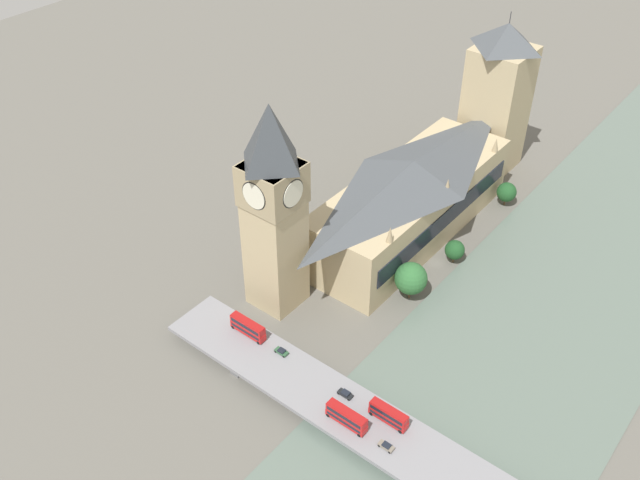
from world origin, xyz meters
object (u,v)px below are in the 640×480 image
(parliament_hall, at_px, (411,198))
(car_northbound_lead, at_px, (386,446))
(clock_tower, at_px, (273,206))
(double_decker_bus_rear, at_px, (248,327))
(double_decker_bus_mid, at_px, (347,417))
(road_bridge, at_px, (429,463))
(victoria_tower, at_px, (497,98))
(car_southbound_lead, at_px, (345,394))
(double_decker_bus_lead, at_px, (389,414))
(car_southbound_mid, at_px, (281,351))

(parliament_hall, relative_size, car_northbound_lead, 21.45)
(clock_tower, bearing_deg, parliament_hall, -103.21)
(double_decker_bus_rear, bearing_deg, double_decker_bus_mid, 169.47)
(clock_tower, distance_m, road_bridge, 78.06)
(victoria_tower, height_order, car_southbound_lead, victoria_tower)
(road_bridge, bearing_deg, car_northbound_lead, 18.16)
(double_decker_bus_rear, bearing_deg, car_northbound_lead, 172.07)
(clock_tower, xyz_separation_m, victoria_tower, (-12.36, -108.74, -6.60))
(double_decker_bus_lead, xyz_separation_m, car_southbound_mid, (35.34, -0.66, -1.87))
(double_decker_bus_lead, relative_size, car_southbound_mid, 2.74)
(car_southbound_mid, bearing_deg, parliament_hall, -85.35)
(victoria_tower, height_order, double_decker_bus_lead, victoria_tower)
(victoria_tower, distance_m, car_northbound_lead, 144.55)
(clock_tower, height_order, double_decker_bus_lead, clock_tower)
(victoria_tower, xyz_separation_m, double_decker_bus_lead, (-41.26, 128.56, -21.26))
(clock_tower, bearing_deg, double_decker_bus_mid, 149.78)
(road_bridge, xyz_separation_m, car_southbound_lead, (27.07, -3.31, 1.52))
(parliament_hall, height_order, road_bridge, parliament_hall)
(double_decker_bus_lead, distance_m, double_decker_bus_rear, 47.36)
(parliament_hall, distance_m, victoria_tower, 57.60)
(road_bridge, bearing_deg, parliament_hall, -54.07)
(clock_tower, xyz_separation_m, car_southbound_mid, (-18.28, 19.16, -29.74))
(double_decker_bus_rear, relative_size, car_northbound_lead, 2.91)
(parliament_hall, relative_size, double_decker_bus_mid, 7.48)
(car_northbound_lead, xyz_separation_m, car_southbound_lead, (17.07, -6.58, 0.01))
(victoria_tower, relative_size, car_southbound_lead, 14.79)
(road_bridge, xyz_separation_m, double_decker_bus_mid, (21.61, 3.51, 3.44))
(car_northbound_lead, bearing_deg, double_decker_bus_lead, -59.20)
(car_southbound_lead, bearing_deg, car_northbound_lead, 158.91)
(victoria_tower, bearing_deg, clock_tower, 83.52)
(double_decker_bus_rear, distance_m, car_southbound_mid, 12.19)
(clock_tower, bearing_deg, car_southbound_mid, 133.65)
(car_northbound_lead, bearing_deg, double_decker_bus_mid, 1.16)
(double_decker_bus_lead, height_order, car_northbound_lead, double_decker_bus_lead)
(road_bridge, height_order, double_decker_bus_rear, double_decker_bus_rear)
(victoria_tower, relative_size, double_decker_bus_lead, 5.77)
(road_bridge, xyz_separation_m, double_decker_bus_lead, (14.02, -3.48, 3.38))
(double_decker_bus_mid, relative_size, car_southbound_mid, 2.95)
(road_bridge, bearing_deg, double_decker_bus_lead, -13.93)
(double_decker_bus_lead, relative_size, double_decker_bus_mid, 0.93)
(car_southbound_lead, distance_m, car_southbound_mid, 22.31)
(car_northbound_lead, relative_size, car_southbound_lead, 0.96)
(parliament_hall, xyz_separation_m, clock_tower, (12.42, 52.90, 20.72))
(road_bridge, relative_size, double_decker_bus_mid, 14.44)
(road_bridge, bearing_deg, double_decker_bus_mid, 9.23)
(parliament_hall, distance_m, double_decker_bus_mid, 86.79)
(parliament_hall, height_order, double_decker_bus_rear, parliament_hall)
(double_decker_bus_mid, bearing_deg, car_southbound_mid, -15.42)
(double_decker_bus_lead, distance_m, car_southbound_lead, 13.18)
(victoria_tower, xyz_separation_m, road_bridge, (-55.28, 132.03, -24.65))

